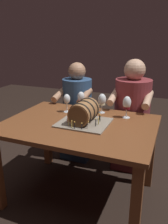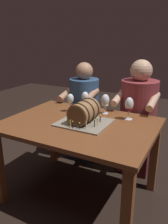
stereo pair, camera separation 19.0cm
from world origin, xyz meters
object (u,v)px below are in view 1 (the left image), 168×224
at_px(wine_glass_white, 102,100).
at_px(wine_glass_red, 127,104).
at_px(barrel_cake, 84,113).
at_px(wine_glass_empty, 67,100).
at_px(person_seated_right, 131,118).
at_px(wine_glass_rose, 81,97).
at_px(dining_table, 79,135).
at_px(person_seated_left, 77,116).

distance_m(wine_glass_white, wine_glass_red, 0.25).
xyz_separation_m(barrel_cake, wine_glass_red, (0.30, 0.27, 0.04)).
height_order(wine_glass_empty, person_seated_right, person_seated_right).
distance_m(wine_glass_white, wine_glass_rose, 0.22).
relative_size(dining_table, person_seated_right, 1.05).
height_order(wine_glass_empty, person_seated_left, person_seated_left).
height_order(dining_table, wine_glass_red, wine_glass_red).
bearing_deg(wine_glass_white, dining_table, -106.01).
bearing_deg(dining_table, person_seated_right, 65.12).
xyz_separation_m(wine_glass_empty, person_seated_left, (-0.10, 0.46, -0.32)).
xyz_separation_m(wine_glass_rose, wine_glass_empty, (-0.09, -0.12, -0.00)).
bearing_deg(wine_glass_red, wine_glass_empty, -174.81).
xyz_separation_m(wine_glass_red, person_seated_left, (-0.66, 0.41, -0.33)).
height_order(wine_glass_rose, person_seated_left, person_seated_left).
height_order(dining_table, barrel_cake, barrel_cake).
relative_size(barrel_cake, wine_glass_white, 2.21).
bearing_deg(wine_glass_white, wine_glass_empty, -162.12).
bearing_deg(dining_table, wine_glass_white, 73.99).
distance_m(wine_glass_white, person_seated_right, 0.50).
bearing_deg(person_seated_left, person_seated_right, 0.05).
relative_size(barrel_cake, wine_glass_red, 2.08).
height_order(wine_glass_white, person_seated_left, person_seated_left).
distance_m(barrel_cake, wine_glass_white, 0.33).
bearing_deg(wine_glass_red, wine_glass_rose, 171.16).
xyz_separation_m(wine_glass_red, wine_glass_empty, (-0.56, -0.05, -0.01)).
bearing_deg(wine_glass_empty, wine_glass_white, 17.88).
distance_m(dining_table, wine_glass_white, 0.41).
bearing_deg(wine_glass_empty, person_seated_left, 101.69).
relative_size(wine_glass_white, person_seated_right, 0.15).
xyz_separation_m(wine_glass_rose, person_seated_right, (0.45, 0.34, -0.27)).
distance_m(person_seated_left, person_seated_right, 0.64).
distance_m(wine_glass_white, wine_glass_empty, 0.33).
xyz_separation_m(barrel_cake, person_seated_left, (-0.36, 0.68, -0.29)).
height_order(dining_table, wine_glass_rose, wine_glass_rose).
xyz_separation_m(dining_table, person_seated_left, (-0.32, 0.69, -0.09)).
bearing_deg(person_seated_left, wine_glass_white, -40.89).
bearing_deg(wine_glass_white, person_seated_left, 139.11).
relative_size(wine_glass_red, person_seated_right, 0.16).
bearing_deg(barrel_cake, wine_glass_red, 42.16).
height_order(barrel_cake, wine_glass_rose, barrel_cake).
xyz_separation_m(barrel_cake, wine_glass_white, (0.05, 0.32, 0.03)).
relative_size(dining_table, wine_glass_rose, 6.95).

